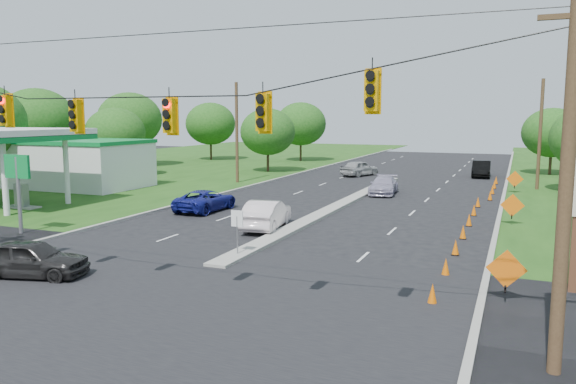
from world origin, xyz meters
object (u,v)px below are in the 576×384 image
at_px(gas_station, 60,159).
at_px(black_sedan, 31,259).
at_px(blue_pickup, 206,200).
at_px(white_sedan, 266,214).

bearing_deg(gas_station, black_sedan, -48.05).
distance_m(gas_station, blue_pickup, 16.94).
bearing_deg(blue_pickup, white_sedan, 149.73).
relative_size(gas_station, blue_pickup, 4.01).
relative_size(white_sedan, blue_pickup, 0.97).
distance_m(gas_station, white_sedan, 23.71).
bearing_deg(white_sedan, blue_pickup, -40.94).
relative_size(gas_station, white_sedan, 4.13).
xyz_separation_m(gas_station, black_sedan, (17.85, -19.86, -1.86)).
bearing_deg(gas_station, white_sedan, -20.07).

